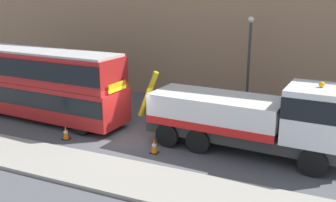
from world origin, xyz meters
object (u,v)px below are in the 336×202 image
(traffic_cone_near_bus, at_px, (66,133))
(street_lamp, at_px, (249,57))
(recovery_tow_truck, at_px, (253,117))
(traffic_cone_midway, at_px, (154,146))
(double_decker_bus, at_px, (39,81))

(traffic_cone_near_bus, distance_m, street_lamp, 11.43)
(recovery_tow_truck, relative_size, traffic_cone_near_bus, 14.18)
(recovery_tow_truck, bearing_deg, traffic_cone_near_bus, -162.88)
(traffic_cone_midway, height_order, street_lamp, street_lamp)
(recovery_tow_truck, relative_size, double_decker_bus, 0.92)
(double_decker_bus, distance_m, street_lamp, 12.42)
(double_decker_bus, bearing_deg, traffic_cone_midway, -9.09)
(traffic_cone_near_bus, xyz_separation_m, traffic_cone_midway, (4.83, 0.28, 0.00))
(double_decker_bus, relative_size, traffic_cone_midway, 15.49)
(recovery_tow_truck, bearing_deg, double_decker_bus, -176.48)
(traffic_cone_near_bus, bearing_deg, street_lamp, 48.83)
(recovery_tow_truck, distance_m, double_decker_bus, 12.42)
(double_decker_bus, distance_m, traffic_cone_midway, 8.75)
(double_decker_bus, xyz_separation_m, traffic_cone_midway, (8.33, -1.89, -1.89))
(recovery_tow_truck, bearing_deg, street_lamp, 108.88)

